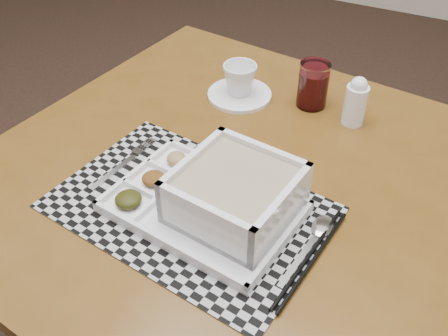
{
  "coord_description": "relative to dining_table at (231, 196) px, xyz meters",
  "views": [
    {
      "loc": [
        1.09,
        -0.82,
        1.34
      ],
      "look_at": [
        0.79,
        -0.21,
        0.76
      ],
      "focal_mm": 40.0,
      "sensor_mm": 36.0,
      "label": 1
    }
  ],
  "objects": [
    {
      "name": "cup",
      "position": [
        -0.1,
        0.24,
        0.12
      ],
      "size": [
        0.09,
        0.09,
        0.07
      ],
      "primitive_type": "imported",
      "rotation": [
        0.0,
        0.0,
        -0.23
      ],
      "color": "white",
      "rests_on": "saucer"
    },
    {
      "name": "fork",
      "position": [
        -0.2,
        -0.08,
        0.08
      ],
      "size": [
        0.04,
        0.19,
        0.0
      ],
      "color": "#BABAC0",
      "rests_on": "placemat"
    },
    {
      "name": "spoon",
      "position": [
        0.2,
        -0.09,
        0.08
      ],
      "size": [
        0.04,
        0.18,
        0.01
      ],
      "color": "#BABAC0",
      "rests_on": "placemat"
    },
    {
      "name": "chopsticks",
      "position": [
        0.21,
        -0.15,
        0.08
      ],
      "size": [
        0.05,
        0.24,
        0.01
      ],
      "color": "black",
      "rests_on": "placemat"
    },
    {
      "name": "creamer_bottle",
      "position": [
        0.17,
        0.26,
        0.13
      ],
      "size": [
        0.05,
        0.05,
        0.11
      ],
      "color": "white",
      "rests_on": "dining_table"
    },
    {
      "name": "juice_glass",
      "position": [
        0.06,
        0.29,
        0.12
      ],
      "size": [
        0.07,
        0.07,
        0.1
      ],
      "color": "white",
      "rests_on": "dining_table"
    },
    {
      "name": "placemat",
      "position": [
        -0.02,
        -0.13,
        0.07
      ],
      "size": [
        0.51,
        0.38,
        0.0
      ],
      "primitive_type": "cube",
      "rotation": [
        0.0,
        0.0,
        -0.13
      ],
      "color": "#A5A5AD",
      "rests_on": "dining_table"
    },
    {
      "name": "saucer",
      "position": [
        -0.1,
        0.24,
        0.08
      ],
      "size": [
        0.15,
        0.15,
        0.01
      ],
      "primitive_type": "cylinder",
      "color": "white",
      "rests_on": "dining_table"
    },
    {
      "name": "dining_table",
      "position": [
        0.0,
        0.0,
        0.0
      ],
      "size": [
        1.05,
        1.05,
        0.7
      ],
      "color": "#54350F",
      "rests_on": "ground"
    },
    {
      "name": "floor",
      "position": [
        -0.77,
        0.15,
        -0.63
      ],
      "size": [
        5.0,
        5.0,
        0.0
      ],
      "primitive_type": "plane",
      "color": "black",
      "rests_on": "ground"
    },
    {
      "name": "serving_tray",
      "position": [
        0.04,
        -0.11,
        0.11
      ],
      "size": [
        0.35,
        0.26,
        0.1
      ],
      "color": "white",
      "rests_on": "placemat"
    }
  ]
}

